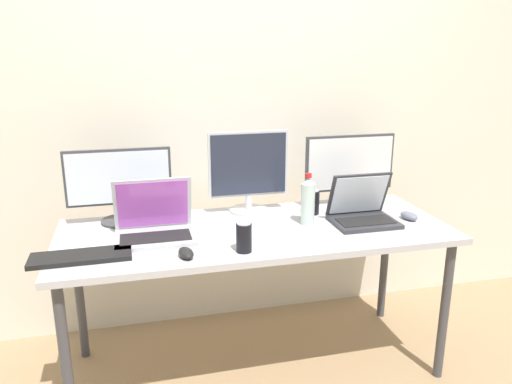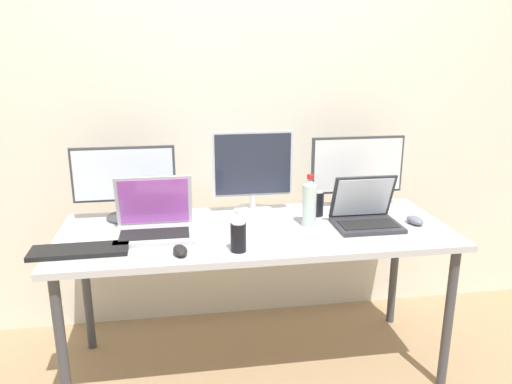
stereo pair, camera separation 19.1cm
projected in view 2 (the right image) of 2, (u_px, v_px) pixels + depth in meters
ground_plane at (256, 365)px, 2.55m from camera, size 16.00×16.00×0.00m
wall_back at (239, 96)px, 2.74m from camera, size 7.00×0.08×2.60m
work_desk at (256, 241)px, 2.36m from camera, size 1.82×0.71×0.74m
monitor_left at (124, 180)px, 2.43m from camera, size 0.50×0.20×0.36m
monitor_center at (253, 170)px, 2.53m from camera, size 0.41×0.20×0.42m
monitor_right at (357, 169)px, 2.61m from camera, size 0.49×0.18×0.38m
laptop_silver at (155, 222)px, 2.26m from camera, size 0.35×0.25×0.26m
laptop_secondary at (365, 214)px, 2.37m from camera, size 0.30×0.24×0.24m
keyboard_main at (79, 251)px, 2.06m from camera, size 0.40×0.15×0.02m
mouse_by_keyboard at (415, 220)px, 2.40m from camera, size 0.08×0.11×0.04m
mouse_by_laptop at (180, 250)px, 2.04m from camera, size 0.07×0.11×0.04m
water_bottle at (309, 202)px, 2.35m from camera, size 0.07×0.07×0.25m
soda_can_near_keyboard at (317, 204)px, 2.51m from camera, size 0.07×0.07×0.13m
soda_can_by_laptop at (238, 237)px, 2.07m from camera, size 0.07×0.07×0.13m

